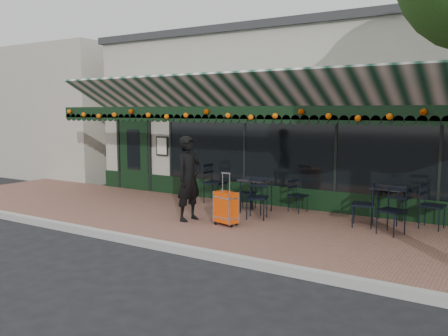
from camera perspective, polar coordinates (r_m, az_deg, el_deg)
The scene contains 16 objects.
ground at distance 8.59m, azimuth -4.94°, elevation -10.06°, with size 80.00×80.00×0.00m, color black.
sidewalk at distance 10.18m, azimuth 1.89°, elevation -6.89°, with size 18.00×4.00×0.15m, color brown.
curb at distance 8.50m, azimuth -5.28°, elevation -9.70°, with size 18.00×0.16×0.15m, color #9E9E99.
restaurant_building at distance 15.22m, azimuth 13.10°, elevation 5.86°, with size 12.00×9.60×4.50m.
neighbor_building_left at distance 23.11m, azimuth -19.05°, elevation 6.28°, with size 12.00×8.00×4.80m, color #A9A595.
woman at distance 10.16m, azimuth -4.24°, elevation -1.28°, with size 0.66×0.44×1.82m, color black.
suitcase at distance 9.79m, azimuth 0.24°, elevation -4.81°, with size 0.53×0.38×1.09m.
cafe_table_a at distance 10.55m, azimuth 19.12°, elevation -2.58°, with size 0.62×0.62×0.76m.
cafe_table_b at distance 11.01m, azimuth 3.88°, elevation -1.70°, with size 0.64×0.64×0.79m.
chair_a_left at distance 10.07m, azimuth 16.36°, elevation -4.28°, with size 0.45×0.45×0.89m, color black, non-canonical shape.
chair_a_right at distance 10.35m, azimuth 23.77°, elevation -4.23°, with size 0.46×0.46×0.92m, color black, non-canonical shape.
chair_a_front at distance 9.60m, azimuth 19.47°, elevation -4.93°, with size 0.45×0.45×0.90m, color black, non-canonical shape.
chair_b_left at distance 11.33m, azimuth 2.83°, elevation -3.06°, with size 0.39×0.39×0.78m, color black, non-canonical shape.
chair_b_right at distance 11.20m, azimuth 8.87°, elevation -3.32°, with size 0.38×0.38×0.76m, color black, non-canonical shape.
chair_b_front at distance 10.38m, azimuth 3.99°, elevation -3.61°, with size 0.46×0.46×0.92m, color black, non-canonical shape.
chair_solo at distance 12.19m, azimuth -1.09°, elevation -1.81°, with size 0.51×0.51×1.01m, color black, non-canonical shape.
Camera 1 is at (4.96, -6.55, 2.50)m, focal length 38.00 mm.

